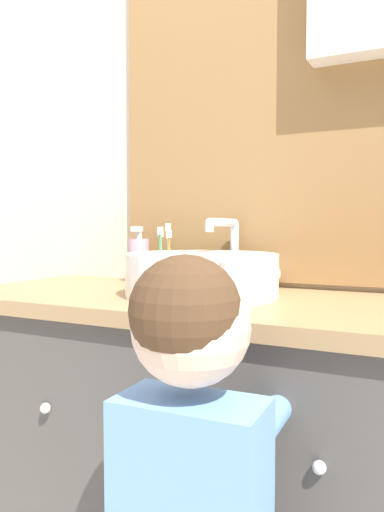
{
  "coord_description": "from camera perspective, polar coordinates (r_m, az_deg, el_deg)",
  "views": [
    {
      "loc": [
        0.48,
        -0.75,
        1.01
      ],
      "look_at": [
        -0.04,
        0.28,
        0.94
      ],
      "focal_mm": 35.0,
      "sensor_mm": 36.0,
      "label": 1
    }
  ],
  "objects": [
    {
      "name": "wall_back",
      "position": [
        1.47,
        8.65,
        14.34
      ],
      "size": [
        3.2,
        0.18,
        2.5
      ],
      "color": "beige",
      "rests_on": "ground_plane"
    },
    {
      "name": "drinking_cup",
      "position": [
        0.98,
        4.9,
        -3.6
      ],
      "size": [
        0.06,
        0.06,
        0.1
      ],
      "primitive_type": "cylinder",
      "color": "silver",
      "rests_on": "vanity_counter"
    },
    {
      "name": "soap_dispenser",
      "position": [
        1.5,
        -6.1,
        -0.42
      ],
      "size": [
        0.06,
        0.06,
        0.17
      ],
      "color": "#CCA3BC",
      "rests_on": "vanity_counter"
    },
    {
      "name": "toothbrush_holder",
      "position": [
        1.45,
        -3.18,
        -1.14
      ],
      "size": [
        0.07,
        0.07,
        0.18
      ],
      "color": "#66B27F",
      "rests_on": "vanity_counter"
    },
    {
      "name": "vanity_counter",
      "position": [
        1.32,
        2.8,
        -23.01
      ],
      "size": [
        1.35,
        0.54,
        0.84
      ],
      "color": "#4C4742",
      "rests_on": "ground_plane"
    },
    {
      "name": "sink_basin",
      "position": [
        1.21,
        1.31,
        -2.02
      ],
      "size": [
        0.37,
        0.42,
        0.19
      ],
      "color": "white",
      "rests_on": "vanity_counter"
    }
  ]
}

